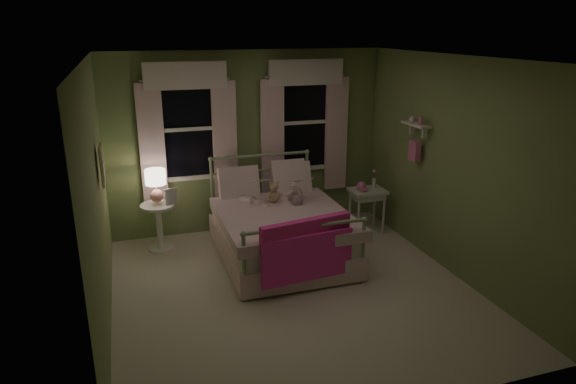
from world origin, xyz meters
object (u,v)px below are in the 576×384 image
object	(u,v)px
bed	(280,230)
nightstand_left	(159,221)
child_right	(290,176)
child_left	(250,181)
nightstand_right	(367,196)
table_lamp	(156,182)
teddy_bear	(274,193)

from	to	relation	value
bed	nightstand_left	size ratio (longest dim) A/B	3.13
nightstand_left	child_right	bearing A→B (deg)	-9.15
child_left	nightstand_right	xyz separation A→B (m)	(1.74, 0.01, -0.39)
child_left	nightstand_left	xyz separation A→B (m)	(-1.20, 0.28, -0.52)
bed	nightstand_left	distance (m)	1.65
child_left	table_lamp	size ratio (longest dim) A/B	1.65
child_left	nightstand_right	distance (m)	1.79
child_right	child_left	bearing A→B (deg)	4.94
nightstand_left	nightstand_right	size ratio (longest dim) A/B	1.02
nightstand_left	nightstand_right	xyz separation A→B (m)	(2.95, -0.27, 0.13)
child_right	nightstand_right	world-z (taller)	child_right
table_lamp	nightstand_right	xyz separation A→B (m)	(2.95, -0.27, -0.40)
bed	nightstand_right	distance (m)	1.53
child_left	nightstand_left	world-z (taller)	child_left
child_left	child_right	distance (m)	0.56
child_left	child_right	size ratio (longest dim) A/B	0.94
bed	child_right	bearing A→B (deg)	57.61
child_left	table_lamp	bearing A→B (deg)	-38.41
child_left	teddy_bear	world-z (taller)	child_left
child_left	nightstand_right	world-z (taller)	child_left
table_lamp	bed	bearing A→B (deg)	-25.72
child_left	teddy_bear	bearing A→B (deg)	125.38
child_left	nightstand_left	size ratio (longest dim) A/B	1.14
nightstand_left	child_left	bearing A→B (deg)	-13.28
nightstand_right	child_left	bearing A→B (deg)	-179.66
bed	child_left	world-z (taller)	child_left
table_lamp	child_right	bearing A→B (deg)	-9.15
nightstand_left	nightstand_right	world-z (taller)	same
bed	child_right	size ratio (longest dim) A/B	2.58
bed	table_lamp	bearing A→B (deg)	154.28
bed	nightstand_right	xyz separation A→B (m)	(1.46, 0.44, 0.17)
child_right	teddy_bear	world-z (taller)	child_right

